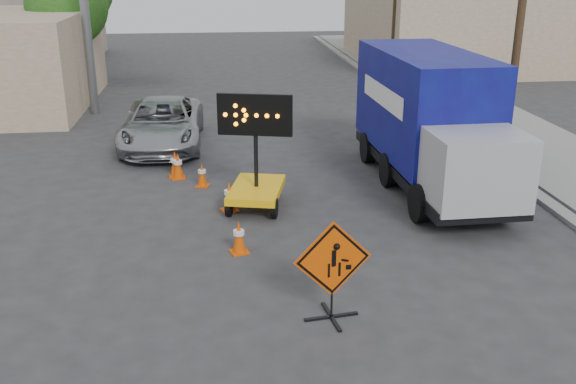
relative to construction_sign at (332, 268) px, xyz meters
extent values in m
plane|color=#2D2D30|center=(-0.47, -0.58, -1.00)|extent=(100.00, 100.00, 0.00)
cube|color=gray|center=(6.73, 14.42, -0.94)|extent=(0.40, 60.00, 0.12)
cube|color=gray|center=(9.03, 14.42, -0.92)|extent=(4.00, 60.00, 0.15)
cube|color=#C8AD90|center=(12.53, 29.42, 1.30)|extent=(10.00, 14.00, 4.60)
cylinder|color=slate|center=(-6.97, 17.42, 2.40)|extent=(0.36, 0.36, 6.80)
cylinder|color=#44301D|center=(7.53, 9.42, 3.50)|extent=(0.26, 0.26, 9.00)
cylinder|color=#44301D|center=(-8.47, 21.42, 0.63)|extent=(0.28, 0.28, 3.25)
sphere|color=#1B4914|center=(-8.47, 21.42, 3.18)|extent=(3.71, 3.71, 3.71)
cylinder|color=#44301D|center=(-9.47, 29.42, 0.80)|extent=(0.28, 0.28, 3.58)
cube|color=black|center=(0.00, 0.00, -0.97)|extent=(1.01, 0.20, 0.04)
cube|color=black|center=(0.00, 0.00, -0.97)|extent=(0.20, 1.01, 0.04)
cylinder|color=black|center=(0.00, 0.00, -0.60)|extent=(0.04, 0.04, 0.79)
cube|color=#DA4904|center=(0.00, 0.00, 0.18)|extent=(1.42, 0.22, 1.43)
cube|color=black|center=(0.00, 0.00, 0.18)|extent=(1.32, 0.18, 1.33)
cube|color=yellow|center=(-0.95, 5.74, -0.52)|extent=(1.73, 2.35, 0.19)
cylinder|color=black|center=(-0.95, 5.74, 0.69)|extent=(0.11, 0.11, 2.32)
cube|color=black|center=(-0.95, 5.74, 1.48)|extent=(1.87, 0.55, 1.05)
imported|color=#A8ABAF|center=(-3.76, 12.03, -0.20)|extent=(2.76, 5.79, 1.59)
cube|color=black|center=(4.02, 6.78, -0.42)|extent=(2.48, 7.78, 0.29)
cube|color=#0E075A|center=(4.02, 7.55, 1.27)|extent=(2.54, 6.04, 2.90)
cube|color=#9EA0A5|center=(4.02, 3.69, 0.50)|extent=(2.26, 1.79, 1.74)
cube|color=#DA4904|center=(-1.53, 2.97, -0.98)|extent=(0.48, 0.48, 0.03)
cone|color=#DA4904|center=(-1.53, 2.97, -0.60)|extent=(0.30, 0.30, 0.72)
cylinder|color=silver|center=(-1.53, 2.97, -0.52)|extent=(0.24, 0.24, 0.11)
cube|color=#DA4904|center=(-1.67, 5.53, -0.98)|extent=(0.52, 0.52, 0.03)
cone|color=#DA4904|center=(-1.67, 5.53, -0.58)|extent=(0.31, 0.31, 0.76)
cylinder|color=silver|center=(-1.67, 5.53, -0.49)|extent=(0.26, 0.26, 0.11)
cube|color=#DA4904|center=(-2.38, 7.53, -0.98)|extent=(0.44, 0.44, 0.03)
cone|color=#DA4904|center=(-2.38, 7.53, -0.63)|extent=(0.28, 0.28, 0.67)
cylinder|color=silver|center=(-2.38, 7.53, -0.55)|extent=(0.23, 0.23, 0.10)
cube|color=#DA4904|center=(-3.09, 8.33, -0.98)|extent=(0.43, 0.43, 0.03)
cone|color=#DA4904|center=(-3.09, 8.33, -0.59)|extent=(0.31, 0.31, 0.75)
cylinder|color=silver|center=(-3.09, 8.33, -0.50)|extent=(0.25, 0.25, 0.11)
cube|color=#DA4904|center=(-3.18, 8.50, -0.98)|extent=(0.45, 0.45, 0.03)
cone|color=#DA4904|center=(-3.18, 8.50, -0.58)|extent=(0.32, 0.32, 0.77)
cylinder|color=silver|center=(-3.18, 8.50, -0.49)|extent=(0.26, 0.26, 0.11)
camera|label=1|loc=(-1.96, -10.00, 5.11)|focal=40.00mm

